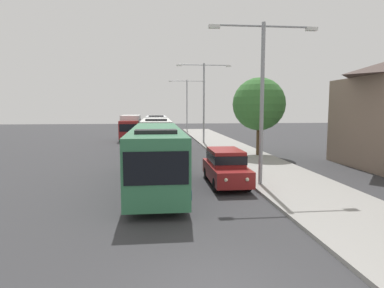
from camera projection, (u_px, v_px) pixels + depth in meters
bus_lead at (156, 154)px, 17.56m from camera, size 2.58×11.85×3.21m
bus_second_in_line at (156, 134)px, 30.62m from camera, size 2.58×11.00×3.21m
bus_middle at (156, 127)px, 42.98m from camera, size 2.58×10.98×3.21m
white_suv at (226, 166)px, 17.86m from camera, size 1.86×4.91×1.90m
box_truck_oncoming at (131, 127)px, 42.80m from camera, size 2.35×6.88×3.15m
streetlamp_near at (262, 87)px, 16.90m from camera, size 5.56×0.28×8.22m
streetlamp_mid at (204, 95)px, 37.57m from camera, size 6.17×0.28×8.93m
streetlamp_far at (187, 100)px, 58.29m from camera, size 6.40×0.28×8.81m
roadside_tree at (259, 104)px, 27.78m from camera, size 4.40×4.40×6.48m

